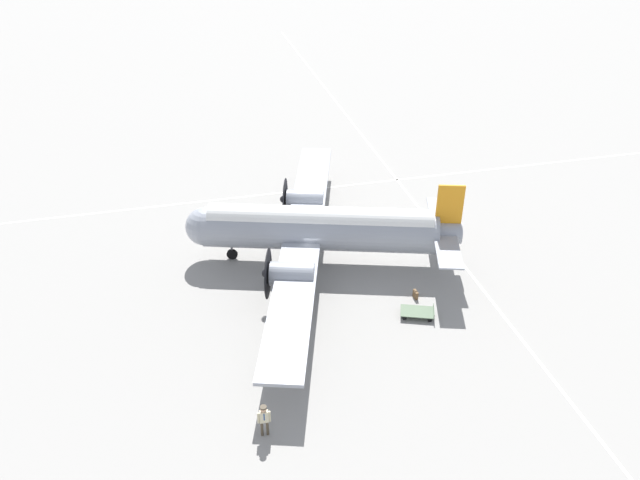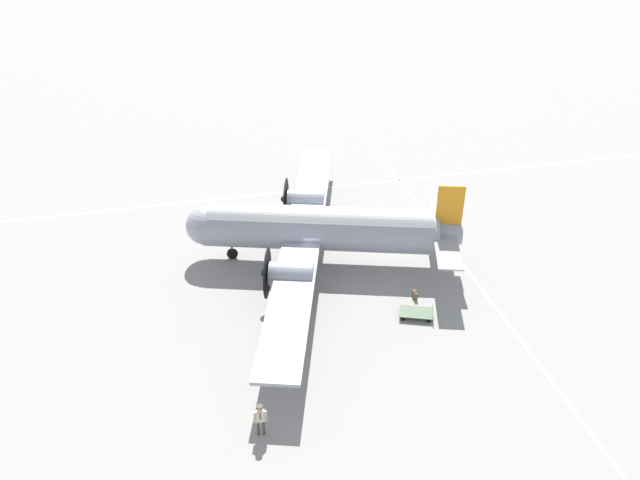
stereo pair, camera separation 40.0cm
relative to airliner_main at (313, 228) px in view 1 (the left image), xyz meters
The scene contains 7 objects.
ground_plane 2.53m from the airliner_main, 107.16° to the right, with size 300.00×300.00×0.00m, color gray.
apron_line_eastwest 9.53m from the airliner_main, 90.77° to the right, with size 120.00×0.16×0.01m.
apron_line_northsouth 10.22m from the airliner_main, ahead, with size 0.16×120.00×0.01m.
airliner_main is the anchor object (origin of this frame).
crew_foreground 14.22m from the airliner_main, 158.03° to the left, with size 0.31×0.60×1.78m.
suitcase_near_door 7.49m from the airliner_main, 136.07° to the right, with size 0.48×0.17×0.53m.
baggage_cart 8.39m from the airliner_main, 146.58° to the right, with size 1.71×2.15×0.56m.
Camera 1 is at (-32.24, 7.82, 22.24)m, focal length 35.00 mm.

